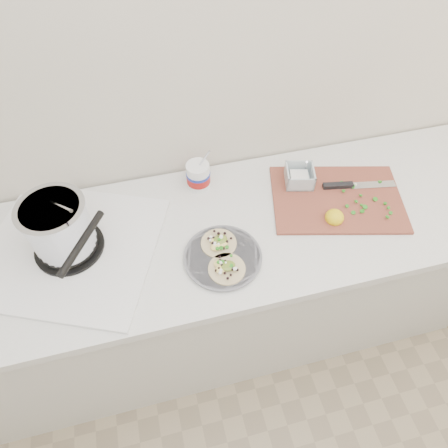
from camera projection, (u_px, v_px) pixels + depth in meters
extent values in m
cube|color=beige|center=(194.00, 84.00, 1.33)|extent=(3.50, 0.05, 2.60)
cube|color=silver|center=(218.00, 288.00, 1.84)|extent=(2.40, 0.62, 0.86)
cube|color=silver|center=(218.00, 233.00, 1.47)|extent=(2.44, 0.66, 0.04)
cube|color=silver|center=(71.00, 249.00, 1.39)|extent=(0.74, 0.72, 0.01)
cylinder|color=black|center=(70.00, 247.00, 1.38)|extent=(0.24, 0.24, 0.01)
torus|color=black|center=(68.00, 244.00, 1.37)|extent=(0.20, 0.20, 0.02)
cylinder|color=silver|center=(59.00, 226.00, 1.29)|extent=(0.20, 0.20, 0.18)
cylinder|color=slate|center=(223.00, 257.00, 1.37)|extent=(0.26, 0.26, 0.01)
cylinder|color=slate|center=(223.00, 257.00, 1.37)|extent=(0.27, 0.27, 0.00)
cylinder|color=white|center=(198.00, 176.00, 1.55)|extent=(0.09, 0.09, 0.11)
cylinder|color=#A11511|center=(198.00, 177.00, 1.55)|extent=(0.09, 0.09, 0.04)
cylinder|color=#192D99|center=(198.00, 174.00, 1.54)|extent=(0.09, 0.09, 0.01)
cube|color=brown|center=(337.00, 199.00, 1.54)|extent=(0.56, 0.45, 0.01)
cube|color=white|center=(299.00, 178.00, 1.57)|extent=(0.07, 0.07, 0.03)
ellipsoid|color=yellow|center=(335.00, 216.00, 1.45)|extent=(0.07, 0.07, 0.06)
cube|color=silver|center=(372.00, 185.00, 1.57)|extent=(0.19, 0.07, 0.00)
cube|color=black|center=(338.00, 185.00, 1.56)|extent=(0.12, 0.04, 0.02)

